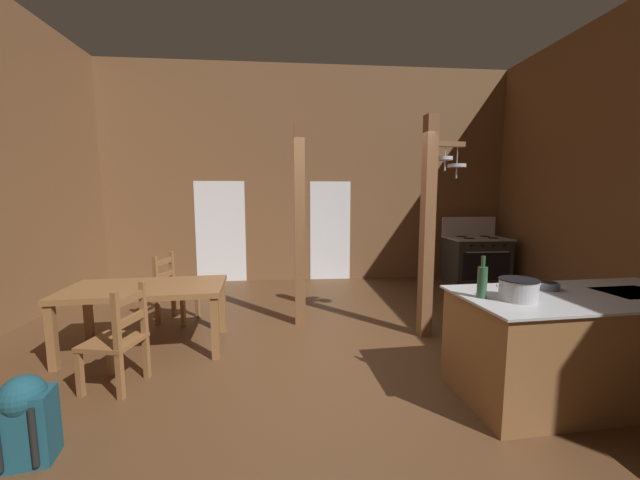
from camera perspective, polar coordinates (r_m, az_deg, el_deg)
The scene contains 15 objects.
ground_plane at distance 4.05m, azimuth 2.22°, elevation -19.32°, with size 8.99×8.41×0.10m, color brown.
wall_back at distance 7.51m, azimuth -1.56°, elevation 10.26°, with size 8.99×0.14×4.35m, color brown.
glazed_door_back_left at distance 7.56m, azimuth -15.57°, elevation 1.25°, with size 1.00×0.01×2.05m, color white.
glazed_panel_back_right at distance 7.49m, azimuth 1.64°, elevation 1.45°, with size 0.84×0.01×2.05m, color white.
kitchen_island at distance 3.96m, azimuth 36.09°, elevation -13.41°, with size 2.22×1.09×0.91m.
stove_range at distance 7.84m, azimuth 23.59°, elevation -2.89°, with size 1.14×0.82×1.32m.
support_post_with_pot_rack at distance 4.56m, azimuth 17.04°, elevation 2.78°, with size 0.55×0.23×2.70m.
support_post_center at distance 4.80m, azimuth -3.25°, elevation 2.25°, with size 0.14×0.14×2.70m.
dining_table at distance 4.54m, azimuth -25.97°, elevation -7.69°, with size 1.77×1.03×0.74m.
ladderback_chair_near_window at distance 3.84m, azimuth -29.47°, elevation -13.67°, with size 0.52×0.52×0.95m.
ladderback_chair_by_post at distance 5.46m, azimuth -22.27°, elevation -7.26°, with size 0.54×0.54×0.95m.
backpack at distance 3.24m, azimuth -39.58°, elevation -20.92°, with size 0.35×0.34×0.60m.
stockpot_on_counter at distance 3.31m, azimuth 29.07°, elevation -6.91°, with size 0.37×0.30×0.17m.
mixing_bowl_on_counter at distance 3.83m, azimuth 32.57°, elevation -6.18°, with size 0.18×0.18×0.07m.
bottle_tall_on_counter at distance 3.24m, azimuth 24.44°, elevation -6.00°, with size 0.08×0.08×0.35m.
Camera 1 is at (-0.48, -3.60, 1.75)m, focal length 20.07 mm.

